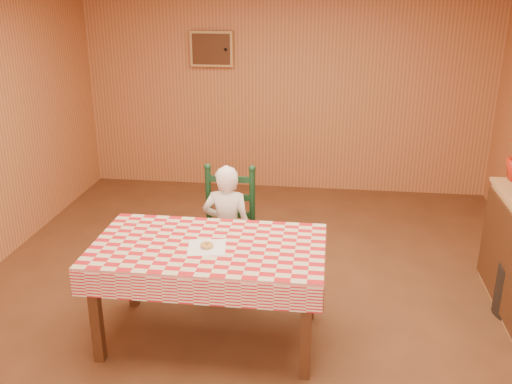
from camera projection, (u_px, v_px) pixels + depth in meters
ground at (253, 309)px, 4.65m from camera, size 6.00×6.00×0.00m
cabin_walls at (261, 74)px, 4.51m from camera, size 5.10×6.05×2.65m
dining_table at (209, 255)px, 4.05m from camera, size 1.66×0.96×0.77m
ladder_chair at (228, 233)px, 4.85m from camera, size 0.44×0.40×1.08m
seated_child at (227, 229)px, 4.77m from camera, size 0.41×0.27×1.12m
napkin at (207, 247)px, 3.98m from camera, size 0.30×0.30×0.00m
donut at (207, 245)px, 3.97m from camera, size 0.12×0.12×0.03m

